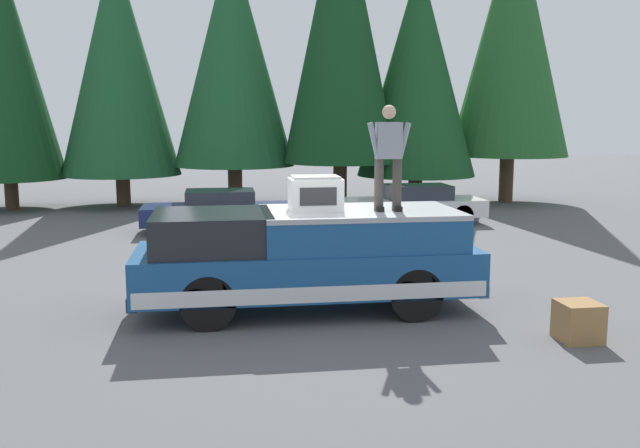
{
  "coord_description": "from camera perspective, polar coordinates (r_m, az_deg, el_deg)",
  "views": [
    {
      "loc": [
        -11.1,
        1.13,
        3.12
      ],
      "look_at": [
        0.3,
        -0.59,
        1.35
      ],
      "focal_mm": 38.48,
      "sensor_mm": 36.0,
      "label": 1
    }
  ],
  "objects": [
    {
      "name": "ground_plane",
      "position": [
        11.59,
        -2.71,
        -6.9
      ],
      "size": [
        90.0,
        90.0,
        0.0
      ],
      "primitive_type": "plane",
      "color": "#565659"
    },
    {
      "name": "pickup_truck",
      "position": [
        11.22,
        -1.1,
        -2.83
      ],
      "size": [
        2.01,
        5.54,
        1.65
      ],
      "color": "navy",
      "rests_on": "ground"
    },
    {
      "name": "compressor_unit",
      "position": [
        11.12,
        -0.38,
        2.57
      ],
      "size": [
        0.65,
        0.84,
        0.56
      ],
      "color": "silver",
      "rests_on": "pickup_truck"
    },
    {
      "name": "person_on_truck_bed",
      "position": [
        11.07,
        5.72,
        5.74
      ],
      "size": [
        0.29,
        0.72,
        1.69
      ],
      "color": "#423D38",
      "rests_on": "pickup_truck"
    },
    {
      "name": "parked_car_white",
      "position": [
        20.88,
        7.89,
        1.66
      ],
      "size": [
        1.64,
        4.1,
        1.16
      ],
      "color": "white",
      "rests_on": "ground"
    },
    {
      "name": "parked_car_navy",
      "position": [
        19.4,
        -8.52,
        1.11
      ],
      "size": [
        1.64,
        4.1,
        1.16
      ],
      "color": "navy",
      "rests_on": "ground"
    },
    {
      "name": "wooden_crate",
      "position": [
        10.47,
        20.69,
        -7.59
      ],
      "size": [
        0.56,
        0.56,
        0.56
      ],
      "primitive_type": "cube",
      "color": "olive",
      "rests_on": "ground"
    },
    {
      "name": "conifer_far_left",
      "position": [
        27.07,
        15.68,
        14.84
      ],
      "size": [
        4.39,
        4.39,
        10.59
      ],
      "color": "#4C3826",
      "rests_on": "ground"
    },
    {
      "name": "conifer_left",
      "position": [
        25.24,
        8.12,
        12.56
      ],
      "size": [
        4.24,
        4.24,
        8.63
      ],
      "color": "#4C3826",
      "rests_on": "ground"
    },
    {
      "name": "conifer_center_left",
      "position": [
        24.53,
        1.74,
        16.23
      ],
      "size": [
        4.03,
        4.03,
        11.08
      ],
      "color": "#4C3826",
      "rests_on": "ground"
    },
    {
      "name": "conifer_center_right",
      "position": [
        25.2,
        -7.27,
        13.88
      ],
      "size": [
        4.32,
        4.32,
        9.41
      ],
      "color": "#4C3826",
      "rests_on": "ground"
    },
    {
      "name": "conifer_right",
      "position": [
        25.79,
        -16.47,
        12.81
      ],
      "size": [
        4.19,
        4.19,
        9.12
      ],
      "color": "#4C3826",
      "rests_on": "ground"
    },
    {
      "name": "conifer_far_right",
      "position": [
        26.17,
        -24.9,
        12.2
      ],
      "size": [
        3.82,
        3.82,
        9.09
      ],
      "color": "#4C3826",
      "rests_on": "ground"
    }
  ]
}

